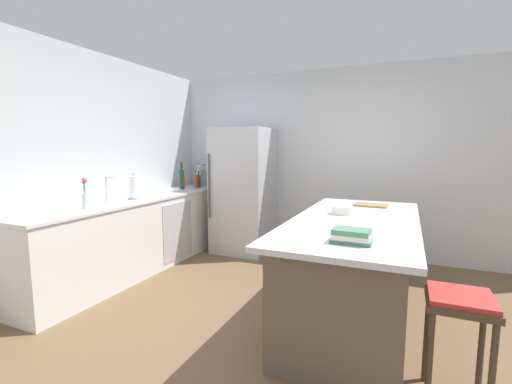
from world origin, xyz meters
TOP-DOWN VIEW (x-y plane):
  - ground_plane at (0.00, 0.00)m, footprint 7.20×7.20m
  - wall_rear at (0.00, 2.25)m, footprint 6.00×0.10m
  - wall_left at (-2.45, 0.00)m, footprint 0.10×6.00m
  - counter_run_left at (-2.10, 0.55)m, footprint 0.64×3.12m
  - kitchen_island at (0.52, 0.32)m, footprint 1.02×2.29m
  - refrigerator at (-1.26, 1.82)m, footprint 0.78×0.78m
  - bar_stool at (1.23, -0.50)m, footprint 0.36×0.36m
  - sink_faucet at (-2.14, 0.15)m, footprint 0.15×0.05m
  - flower_vase at (-2.02, -0.25)m, footprint 0.07×0.07m
  - paper_towel_roll at (-2.05, 0.45)m, footprint 0.14×0.14m
  - gin_bottle at (-2.04, 2.00)m, footprint 0.08×0.08m
  - soda_bottle at (-2.07, 1.90)m, footprint 0.08×0.08m
  - syrup_bottle at (-2.02, 1.81)m, footprint 0.07×0.07m
  - vinegar_bottle at (-2.01, 1.72)m, footprint 0.05×0.05m
  - hot_sauce_bottle at (-2.16, 1.62)m, footprint 0.05×0.05m
  - wine_bottle at (-2.12, 1.52)m, footprint 0.07×0.07m
  - cookbook_stack at (0.60, -0.47)m, footprint 0.26×0.17m
  - mixing_bowl at (0.39, 0.51)m, footprint 0.21×0.21m
  - cutting_board at (0.58, 1.08)m, footprint 0.35×0.23m

SIDE VIEW (x-z plane):
  - ground_plane at x=0.00m, z-range 0.00..0.00m
  - counter_run_left at x=-2.10m, z-range 0.00..0.91m
  - kitchen_island at x=0.52m, z-range 0.01..0.91m
  - bar_stool at x=1.23m, z-range 0.21..0.89m
  - refrigerator at x=-1.26m, z-range 0.00..1.79m
  - cutting_board at x=0.58m, z-range 0.90..0.92m
  - mixing_bowl at x=0.39m, z-range 0.90..0.98m
  - cookbook_stack at x=0.60m, z-range 0.90..0.99m
  - hot_sauce_bottle at x=-2.16m, z-range 0.88..1.12m
  - syrup_bottle at x=-2.02m, z-range 0.88..1.13m
  - flower_vase at x=-2.02m, z-range 0.86..1.17m
  - vinegar_bottle at x=-2.01m, z-range 0.88..1.15m
  - gin_bottle at x=-2.04m, z-range 0.86..1.21m
  - paper_towel_roll at x=-2.05m, z-range 0.88..1.20m
  - soda_bottle at x=-2.07m, z-range 0.87..1.23m
  - sink_faucet at x=-2.14m, z-range 0.91..1.21m
  - wine_bottle at x=-2.12m, z-range 0.86..1.27m
  - wall_rear at x=0.00m, z-range 0.00..2.60m
  - wall_left at x=-2.45m, z-range 0.00..2.60m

